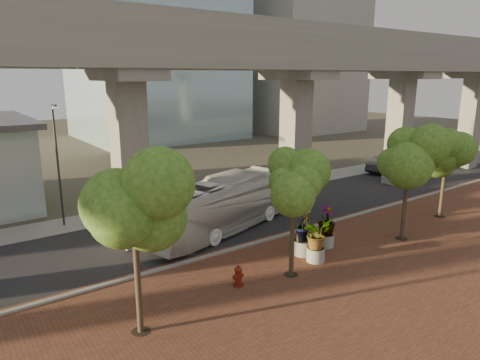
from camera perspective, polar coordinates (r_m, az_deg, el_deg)
ground at (r=26.15m, az=0.30°, el=-7.00°), size 160.00×160.00×0.00m
brick_plaza at (r=20.73m, az=13.70°, el=-13.10°), size 70.00×13.00×0.06m
asphalt_road at (r=27.69m, az=-2.14°, el=-5.76°), size 90.00×8.00×0.04m
curb_strip at (r=24.64m, az=3.05°, el=-8.15°), size 70.00×0.25×0.16m
far_sidewalk at (r=32.20m, az=-7.54°, el=-3.05°), size 90.00×3.00×0.06m
transit_viaduct at (r=26.18m, az=-2.28°, el=9.41°), size 72.00×5.60×12.40m
midrise_block at (r=76.57m, az=7.92°, el=15.64°), size 18.00×16.00×24.00m
transit_bus at (r=26.00m, az=-2.17°, el=-3.32°), size 12.03×5.97×3.27m
parked_car at (r=44.27m, az=18.94°, el=1.97°), size 5.08×2.25×1.62m
fire_hydrant at (r=19.59m, az=-0.24°, el=-12.69°), size 0.49×0.44×0.99m
planter_front at (r=22.01m, az=10.15°, el=-7.34°), size 2.04×2.04×2.25m
planter_right at (r=23.92m, az=11.48°, el=-5.48°), size 2.22×2.22×2.37m
planter_left at (r=22.66m, az=8.46°, el=-6.25°), size 2.26×2.26×2.49m
street_tree_far_west at (r=15.12m, az=-14.06°, el=-3.26°), size 3.88×3.88×6.67m
street_tree_near_west at (r=19.42m, az=7.17°, el=-0.58°), size 3.20×3.20×5.91m
street_tree_near_east at (r=25.52m, az=21.59°, el=2.54°), size 4.20×4.20×6.60m
street_tree_far_east at (r=30.84m, az=25.85°, el=3.18°), size 3.69×3.69×5.99m
streetlamp_west at (r=28.25m, az=-23.14°, el=2.80°), size 0.38×1.10×7.59m
streetlamp_east at (r=36.75m, az=7.48°, el=6.83°), size 0.42×1.22×8.42m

